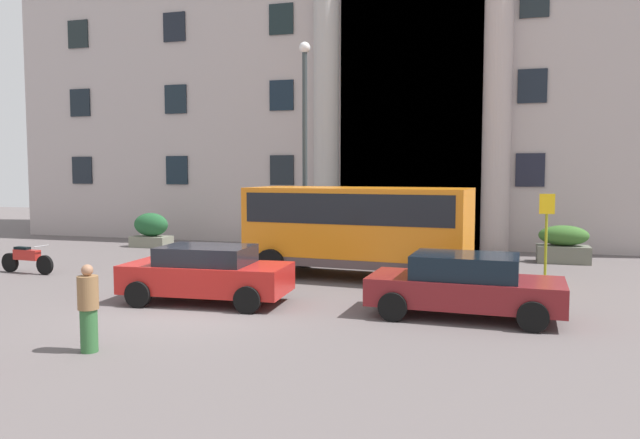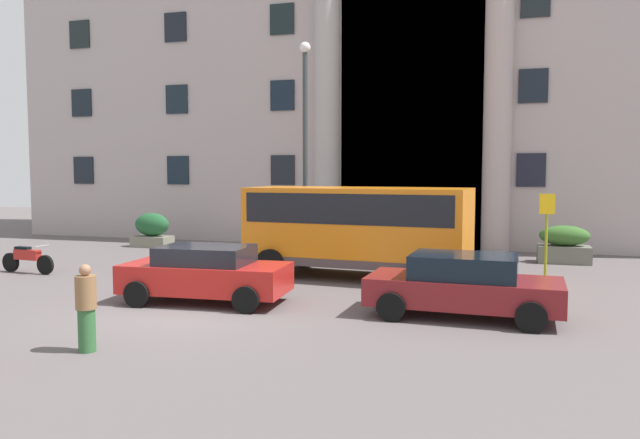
% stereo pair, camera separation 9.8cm
% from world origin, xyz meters
% --- Properties ---
extents(ground_plane, '(80.00, 64.00, 0.12)m').
position_xyz_m(ground_plane, '(0.00, 0.00, -0.06)').
color(ground_plane, '#5C5454').
extents(office_building_facade, '(32.02, 9.80, 14.64)m').
position_xyz_m(office_building_facade, '(0.02, 17.46, 7.31)').
color(office_building_facade, '#B1A3A1').
rests_on(office_building_facade, ground_plane).
extents(orange_minibus, '(6.69, 3.20, 2.69)m').
position_xyz_m(orange_minibus, '(2.54, 5.50, 1.61)').
color(orange_minibus, orange).
rests_on(orange_minibus, ground_plane).
extents(bus_stop_sign, '(0.44, 0.08, 2.51)m').
position_xyz_m(bus_stop_sign, '(7.92, 7.09, 1.56)').
color(bus_stop_sign, '#91981B').
rests_on(bus_stop_sign, ground_plane).
extents(hedge_planter_far_east, '(1.60, 0.93, 1.43)m').
position_xyz_m(hedge_planter_far_east, '(-7.44, 10.30, 0.69)').
color(hedge_planter_far_east, slate).
rests_on(hedge_planter_far_east, ground_plane).
extents(hedge_planter_west, '(1.73, 0.95, 1.31)m').
position_xyz_m(hedge_planter_west, '(8.73, 10.38, 0.63)').
color(hedge_planter_west, '#65685B').
rests_on(hedge_planter_west, ground_plane).
extents(hedge_planter_far_west, '(1.71, 0.80, 1.20)m').
position_xyz_m(hedge_planter_far_west, '(1.26, 10.61, 0.58)').
color(hedge_planter_far_west, slate).
rests_on(hedge_planter_far_west, ground_plane).
extents(parked_estate_mid, '(4.05, 2.11, 1.38)m').
position_xyz_m(parked_estate_mid, '(-0.19, 1.04, 0.72)').
color(parked_estate_mid, red).
rests_on(parked_estate_mid, ground_plane).
extents(parked_hatchback_near, '(4.20, 2.11, 1.37)m').
position_xyz_m(parked_hatchback_near, '(5.88, 1.31, 0.71)').
color(parked_hatchback_near, maroon).
rests_on(parked_hatchback_near, ground_plane).
extents(scooter_by_planter, '(2.04, 0.55, 0.89)m').
position_xyz_m(scooter_by_planter, '(-7.56, 3.33, 0.46)').
color(scooter_by_planter, black).
rests_on(scooter_by_planter, ground_plane).
extents(pedestrian_man_crossing, '(0.36, 0.36, 1.55)m').
position_xyz_m(pedestrian_man_crossing, '(-0.31, -3.22, 0.78)').
color(pedestrian_man_crossing, '#316434').
rests_on(pedestrian_man_crossing, ground_plane).
extents(lamppost_plaza_centre, '(0.40, 0.40, 7.78)m').
position_xyz_m(lamppost_plaza_centre, '(-0.24, 8.99, 4.52)').
color(lamppost_plaza_centre, '#313A3D').
rests_on(lamppost_plaza_centre, ground_plane).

